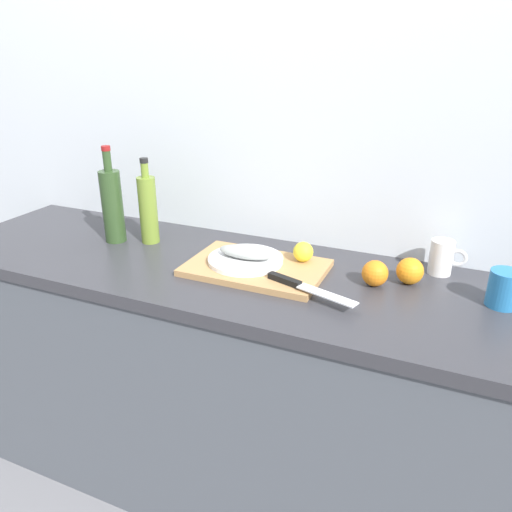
# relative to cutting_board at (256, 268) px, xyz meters

# --- Properties ---
(ground_plane) EXTENTS (12.00, 12.00, 0.00)m
(ground_plane) POSITION_rel_cutting_board_xyz_m (-0.13, -0.01, -0.91)
(ground_plane) COLOR slate
(back_wall) EXTENTS (3.20, 0.05, 2.50)m
(back_wall) POSITION_rel_cutting_board_xyz_m (-0.13, 0.31, 0.34)
(back_wall) COLOR silver
(back_wall) RESTS_ON ground_plane
(kitchen_counter) EXTENTS (2.00, 0.60, 0.90)m
(kitchen_counter) POSITION_rel_cutting_board_xyz_m (-0.13, -0.01, -0.46)
(kitchen_counter) COLOR #4C5159
(kitchen_counter) RESTS_ON ground_plane
(cutting_board) EXTENTS (0.43, 0.28, 0.02)m
(cutting_board) POSITION_rel_cutting_board_xyz_m (0.00, 0.00, 0.00)
(cutting_board) COLOR tan
(cutting_board) RESTS_ON kitchen_counter
(white_plate) EXTENTS (0.24, 0.24, 0.01)m
(white_plate) POSITION_rel_cutting_board_xyz_m (-0.04, 0.01, 0.02)
(white_plate) COLOR white
(white_plate) RESTS_ON cutting_board
(fish_fillet) EXTENTS (0.18, 0.08, 0.04)m
(fish_fillet) POSITION_rel_cutting_board_xyz_m (-0.04, 0.01, 0.04)
(fish_fillet) COLOR #999E99
(fish_fillet) RESTS_ON white_plate
(chef_knife) EXTENTS (0.29, 0.11, 0.02)m
(chef_knife) POSITION_rel_cutting_board_xyz_m (0.18, -0.10, 0.02)
(chef_knife) COLOR silver
(chef_knife) RESTS_ON cutting_board
(lemon_0) EXTENTS (0.06, 0.06, 0.06)m
(lemon_0) POSITION_rel_cutting_board_xyz_m (0.13, 0.09, 0.04)
(lemon_0) COLOR yellow
(lemon_0) RESTS_ON cutting_board
(olive_oil_bottle) EXTENTS (0.06, 0.06, 0.30)m
(olive_oil_bottle) POSITION_rel_cutting_board_xyz_m (-0.45, 0.08, 0.12)
(olive_oil_bottle) COLOR olive
(olive_oil_bottle) RESTS_ON kitchen_counter
(wine_bottle) EXTENTS (0.07, 0.07, 0.34)m
(wine_bottle) POSITION_rel_cutting_board_xyz_m (-0.57, 0.04, 0.13)
(wine_bottle) COLOR #2D4723
(wine_bottle) RESTS_ON kitchen_counter
(coffee_mug_0) EXTENTS (0.12, 0.08, 0.10)m
(coffee_mug_0) POSITION_rel_cutting_board_xyz_m (0.70, 0.06, 0.04)
(coffee_mug_0) COLOR #2672B2
(coffee_mug_0) RESTS_ON kitchen_counter
(coffee_mug_1) EXTENTS (0.11, 0.07, 0.11)m
(coffee_mug_1) POSITION_rel_cutting_board_xyz_m (0.53, 0.21, 0.04)
(coffee_mug_1) COLOR white
(coffee_mug_1) RESTS_ON kitchen_counter
(orange_0) EXTENTS (0.08, 0.08, 0.08)m
(orange_0) POSITION_rel_cutting_board_xyz_m (0.45, 0.10, 0.03)
(orange_0) COLOR orange
(orange_0) RESTS_ON kitchen_counter
(orange_1) EXTENTS (0.08, 0.08, 0.08)m
(orange_1) POSITION_rel_cutting_board_xyz_m (0.36, 0.05, 0.03)
(orange_1) COLOR orange
(orange_1) RESTS_ON kitchen_counter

